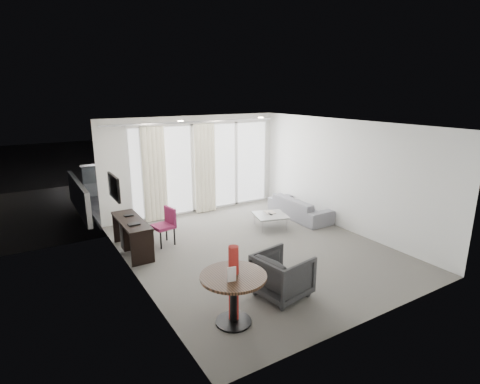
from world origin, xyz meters
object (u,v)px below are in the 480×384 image
desk (132,236)px  red_lamp (234,284)px  sofa (300,207)px  rattan_chair_a (218,183)px  desk_chair (163,227)px  round_table (233,299)px  rattan_chair_b (240,180)px  tub_armchair (282,275)px  coffee_table (270,221)px

desk → red_lamp: (0.57, -3.15, 0.23)m
sofa → rattan_chair_a: size_ratio=2.24×
desk_chair → red_lamp: size_ratio=0.70×
round_table → desk_chair: bearing=87.5°
desk → round_table: round_table is taller
rattan_chair_b → tub_armchair: bearing=-120.2°
desk → rattan_chair_a: rattan_chair_a is taller
desk → tub_armchair: tub_armchair is taller
rattan_chair_a → desk_chair: bearing=-135.4°
coffee_table → desk: bearing=174.5°
desk_chair → coffee_table: 2.61m
red_lamp → rattan_chair_b: (3.78, 6.06, -0.19)m
rattan_chair_a → coffee_table: bearing=-94.9°
coffee_table → rattan_chair_a: 3.19m
desk → round_table: bearing=-80.4°
round_table → rattan_chair_a: bearing=64.0°
desk_chair → rattan_chair_b: (3.67, 2.88, -0.01)m
desk_chair → rattan_chair_b: desk_chair is taller
desk_chair → sofa: (3.68, -0.12, -0.13)m
red_lamp → tub_armchair: bearing=10.3°
coffee_table → sofa: 1.13m
round_table → sofa: bearing=39.1°
red_lamp → desk_chair: bearing=88.1°
round_table → sofa: round_table is taller
sofa → rattan_chair_a: 3.08m
desk_chair → tub_armchair: (0.91, -2.99, -0.04)m
desk_chair → sofa: desk_chair is taller
round_table → red_lamp: bearing=56.0°
desk → sofa: desk is taller
desk_chair → sofa: bearing=-12.0°
desk_chair → tub_armchair: 3.13m
rattan_chair_b → rattan_chair_a: bearing=178.5°
tub_armchair → coffee_table: 3.14m
tub_armchair → rattan_chair_b: rattan_chair_b is taller
desk_chair → tub_armchair: bearing=-83.3°
tub_armchair → coffee_table: tub_armchair is taller
red_lamp → tub_armchair: (1.02, 0.19, -0.22)m
round_table → rattan_chair_b: rattan_chair_b is taller
desk_chair → rattan_chair_a: bearing=35.0°
desk_chair → round_table: size_ratio=0.86×
coffee_table → rattan_chair_a: rattan_chair_a is taller
round_table → coffee_table: round_table is taller
desk → rattan_chair_b: (4.35, 2.91, 0.05)m
round_table → rattan_chair_a: rattan_chair_a is taller
round_table → sofa: size_ratio=0.50×
coffee_table → sofa: bearing=11.4°
desk_chair → tub_armchair: size_ratio=1.02×
desk → desk_chair: bearing=2.4°
coffee_table → rattan_chair_b: size_ratio=0.94×
tub_armchair → desk: bearing=18.6°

